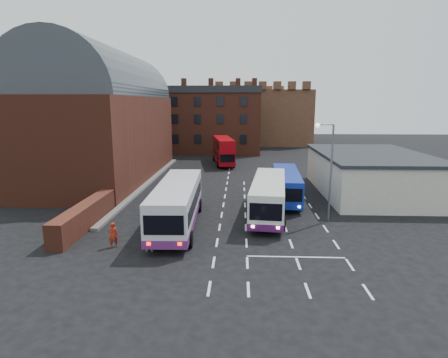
{
  "coord_description": "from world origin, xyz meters",
  "views": [
    {
      "loc": [
        1.53,
        -24.74,
        9.32
      ],
      "look_at": [
        0.0,
        10.0,
        2.2
      ],
      "focal_mm": 30.0,
      "sensor_mm": 36.0,
      "label": 1
    }
  ],
  "objects_px": {
    "bus_white_inbound": "(269,194)",
    "bus_blue": "(286,184)",
    "bus_white_outbound": "(177,201)",
    "pedestrian_red": "(113,235)",
    "street_lamp": "(328,163)",
    "bus_red_double": "(223,150)",
    "pedestrian_beige": "(148,240)"
  },
  "relations": [
    {
      "from": "bus_red_double",
      "to": "street_lamp",
      "type": "bearing_deg",
      "value": 99.49
    },
    {
      "from": "bus_blue",
      "to": "bus_red_double",
      "type": "height_order",
      "value": "bus_red_double"
    },
    {
      "from": "bus_white_outbound",
      "to": "bus_red_double",
      "type": "height_order",
      "value": "bus_red_double"
    },
    {
      "from": "pedestrian_red",
      "to": "pedestrian_beige",
      "type": "bearing_deg",
      "value": 142.78
    },
    {
      "from": "bus_white_inbound",
      "to": "bus_red_double",
      "type": "height_order",
      "value": "bus_red_double"
    },
    {
      "from": "bus_white_outbound",
      "to": "bus_blue",
      "type": "xyz_separation_m",
      "value": [
        9.23,
        8.2,
        -0.32
      ]
    },
    {
      "from": "bus_white_outbound",
      "to": "bus_white_inbound",
      "type": "xyz_separation_m",
      "value": [
        7.16,
        3.1,
        -0.16
      ]
    },
    {
      "from": "bus_white_inbound",
      "to": "pedestrian_beige",
      "type": "relative_size",
      "value": 7.48
    },
    {
      "from": "bus_white_inbound",
      "to": "pedestrian_beige",
      "type": "bearing_deg",
      "value": 50.97
    },
    {
      "from": "bus_white_outbound",
      "to": "bus_white_inbound",
      "type": "relative_size",
      "value": 1.07
    },
    {
      "from": "pedestrian_red",
      "to": "bus_red_double",
      "type": "bearing_deg",
      "value": -123.32
    },
    {
      "from": "bus_white_outbound",
      "to": "bus_blue",
      "type": "relative_size",
      "value": 1.19
    },
    {
      "from": "bus_blue",
      "to": "bus_white_inbound",
      "type": "bearing_deg",
      "value": 71.28
    },
    {
      "from": "bus_red_double",
      "to": "street_lamp",
      "type": "distance_m",
      "value": 29.53
    },
    {
      "from": "bus_red_double",
      "to": "pedestrian_beige",
      "type": "distance_m",
      "value": 34.67
    },
    {
      "from": "street_lamp",
      "to": "pedestrian_beige",
      "type": "distance_m",
      "value": 14.8
    },
    {
      "from": "bus_white_outbound",
      "to": "bus_white_inbound",
      "type": "bearing_deg",
      "value": 21.49
    },
    {
      "from": "bus_white_inbound",
      "to": "pedestrian_red",
      "type": "xyz_separation_m",
      "value": [
        -10.67,
        -7.55,
        -0.96
      ]
    },
    {
      "from": "bus_white_outbound",
      "to": "bus_blue",
      "type": "height_order",
      "value": "bus_white_outbound"
    },
    {
      "from": "bus_blue",
      "to": "pedestrian_beige",
      "type": "xyz_separation_m",
      "value": [
        -10.29,
        -13.24,
        -0.88
      ]
    },
    {
      "from": "bus_white_inbound",
      "to": "pedestrian_red",
      "type": "height_order",
      "value": "bus_white_inbound"
    },
    {
      "from": "bus_blue",
      "to": "street_lamp",
      "type": "bearing_deg",
      "value": 112.9
    },
    {
      "from": "pedestrian_red",
      "to": "street_lamp",
      "type": "bearing_deg",
      "value": 178.0
    },
    {
      "from": "bus_white_outbound",
      "to": "pedestrian_beige",
      "type": "distance_m",
      "value": 5.29
    },
    {
      "from": "bus_blue",
      "to": "bus_red_double",
      "type": "xyz_separation_m",
      "value": [
        -7.07,
        21.25,
        0.52
      ]
    },
    {
      "from": "bus_white_outbound",
      "to": "bus_white_inbound",
      "type": "distance_m",
      "value": 7.8
    },
    {
      "from": "bus_white_inbound",
      "to": "bus_blue",
      "type": "relative_size",
      "value": 1.1
    },
    {
      "from": "bus_red_double",
      "to": "bus_white_outbound",
      "type": "bearing_deg",
      "value": 76.63
    },
    {
      "from": "street_lamp",
      "to": "bus_white_outbound",
      "type": "bearing_deg",
      "value": -172.2
    },
    {
      "from": "street_lamp",
      "to": "pedestrian_beige",
      "type": "height_order",
      "value": "street_lamp"
    },
    {
      "from": "bus_white_outbound",
      "to": "pedestrian_red",
      "type": "relative_size",
      "value": 7.26
    },
    {
      "from": "bus_white_outbound",
      "to": "pedestrian_red",
      "type": "distance_m",
      "value": 5.78
    }
  ]
}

